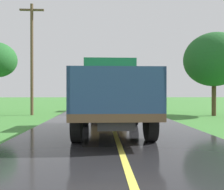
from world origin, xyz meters
TOP-DOWN VIEW (x-y plane):
  - banana_truck_near at (-0.12, 10.52)m, footprint 2.38×5.82m
  - banana_truck_far at (0.03, 20.06)m, footprint 2.38×5.81m
  - utility_pole_roadside at (-5.16, 17.53)m, footprint 1.61×0.20m
  - roadside_tree_mid_right at (6.92, 16.51)m, footprint 3.89×3.89m

SIDE VIEW (x-z plane):
  - banana_truck_near at x=-0.12m, z-range 0.06..2.86m
  - banana_truck_far at x=0.03m, z-range 0.08..2.88m
  - roadside_tree_mid_right at x=6.92m, z-range 0.96..6.41m
  - utility_pole_roadside at x=-5.16m, z-range 0.24..7.75m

